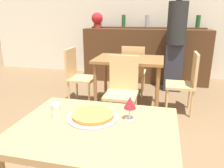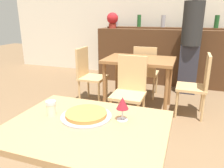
# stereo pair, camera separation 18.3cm
# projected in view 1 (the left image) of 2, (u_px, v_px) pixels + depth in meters

# --- Properties ---
(wall_back) EXTENTS (8.00, 0.05, 2.80)m
(wall_back) POSITION_uv_depth(u_px,v_px,m) (149.00, 14.00, 4.92)
(wall_back) COLOR silver
(wall_back) RESTS_ON ground_plane
(dining_table_near) EXTENTS (1.00, 0.77, 0.73)m
(dining_table_near) POSITION_uv_depth(u_px,v_px,m) (96.00, 138.00, 1.37)
(dining_table_near) COLOR #A87F51
(dining_table_near) RESTS_ON ground_plane
(dining_table_far) EXTENTS (1.00, 0.70, 0.78)m
(dining_table_far) POSITION_uv_depth(u_px,v_px,m) (129.00, 65.00, 3.24)
(dining_table_far) COLOR brown
(dining_table_far) RESTS_ON ground_plane
(bar_counter) EXTENTS (2.60, 0.56, 1.11)m
(bar_counter) POSITION_uv_depth(u_px,v_px,m) (145.00, 55.00, 4.70)
(bar_counter) COLOR #4C2D19
(bar_counter) RESTS_ON ground_plane
(bar_back_shelf) EXTENTS (2.39, 0.24, 0.34)m
(bar_back_shelf) POSITION_uv_depth(u_px,v_px,m) (149.00, 25.00, 4.64)
(bar_back_shelf) COLOR #4C2D19
(bar_back_shelf) RESTS_ON bar_counter
(chair_far_side_front) EXTENTS (0.40, 0.40, 0.89)m
(chair_far_side_front) POSITION_uv_depth(u_px,v_px,m) (122.00, 87.00, 2.81)
(chair_far_side_front) COLOR tan
(chair_far_side_front) RESTS_ON ground_plane
(chair_far_side_back) EXTENTS (0.40, 0.40, 0.89)m
(chair_far_side_back) POSITION_uv_depth(u_px,v_px,m) (133.00, 68.00, 3.77)
(chair_far_side_back) COLOR tan
(chair_far_side_back) RESTS_ON ground_plane
(chair_far_side_left) EXTENTS (0.40, 0.40, 0.89)m
(chair_far_side_left) POSITION_uv_depth(u_px,v_px,m) (77.00, 73.00, 3.48)
(chair_far_side_left) COLOR tan
(chair_far_side_left) RESTS_ON ground_plane
(chair_far_side_right) EXTENTS (0.40, 0.40, 0.89)m
(chair_far_side_right) POSITION_uv_depth(u_px,v_px,m) (186.00, 80.00, 3.11)
(chair_far_side_right) COLOR tan
(chair_far_side_right) RESTS_ON ground_plane
(pizza_tray) EXTENTS (0.34, 0.34, 0.04)m
(pizza_tray) POSITION_uv_depth(u_px,v_px,m) (93.00, 116.00, 1.44)
(pizza_tray) COLOR #A3A3A8
(pizza_tray) RESTS_ON dining_table_near
(cheese_shaker) EXTENTS (0.07, 0.07, 0.10)m
(cheese_shaker) POSITION_uv_depth(u_px,v_px,m) (56.00, 111.00, 1.43)
(cheese_shaker) COLOR beige
(cheese_shaker) RESTS_ON dining_table_near
(person_standing) EXTENTS (0.34, 0.34, 1.84)m
(person_standing) POSITION_uv_depth(u_px,v_px,m) (176.00, 37.00, 3.90)
(person_standing) COLOR #2D2D38
(person_standing) RESTS_ON ground_plane
(wine_glass) EXTENTS (0.08, 0.08, 0.16)m
(wine_glass) POSITION_uv_depth(u_px,v_px,m) (130.00, 103.00, 1.40)
(wine_glass) COLOR silver
(wine_glass) RESTS_ON dining_table_near
(potted_plant) EXTENTS (0.24, 0.24, 0.33)m
(potted_plant) POSITION_uv_depth(u_px,v_px,m) (97.00, 19.00, 4.66)
(potted_plant) COLOR maroon
(potted_plant) RESTS_ON bar_counter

